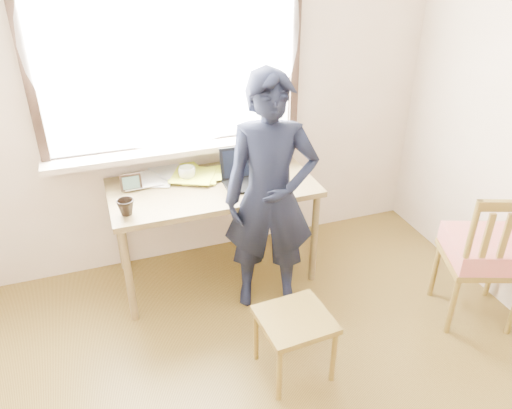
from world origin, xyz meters
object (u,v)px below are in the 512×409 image
object	(u,v)px
laptop	(247,175)
mug_white	(187,173)
mug_dark	(126,207)
side_chair	(484,252)
work_chair	(295,326)
desk	(213,195)
person	(270,197)

from	to	relation	value
laptop	mug_white	world-z (taller)	laptop
laptop	mug_white	xyz separation A→B (m)	(-0.38, 0.17, -0.01)
mug_dark	mug_white	bearing A→B (deg)	37.32
side_chair	laptop	bearing A→B (deg)	141.95
mug_dark	work_chair	size ratio (longest dim) A/B	0.26
desk	work_chair	size ratio (longest dim) A/B	3.37
mug_dark	work_chair	xyz separation A→B (m)	(0.78, -0.85, -0.46)
side_chair	desk	bearing A→B (deg)	145.87
mug_white	person	distance (m)	0.68
laptop	side_chair	size ratio (longest dim) A/B	0.35
mug_white	laptop	bearing A→B (deg)	-24.54
mug_dark	person	world-z (taller)	person
desk	side_chair	world-z (taller)	side_chair
desk	mug_white	xyz separation A→B (m)	(-0.14, 0.14, 0.12)
mug_dark	side_chair	bearing A→B (deg)	-21.02
person	mug_dark	bearing A→B (deg)	-174.39
work_chair	side_chair	distance (m)	1.32
desk	laptop	distance (m)	0.28
side_chair	mug_dark	bearing A→B (deg)	158.98
desk	side_chair	size ratio (longest dim) A/B	1.43
mug_dark	work_chair	world-z (taller)	mug_dark
mug_white	work_chair	distance (m)	1.32
laptop	side_chair	distance (m)	1.61
side_chair	person	bearing A→B (deg)	153.18
desk	work_chair	distance (m)	1.12
side_chair	person	xyz separation A→B (m)	(-1.21, 0.61, 0.29)
desk	mug_dark	distance (m)	0.65
laptop	mug_white	bearing A→B (deg)	155.46
laptop	work_chair	bearing A→B (deg)	-93.35
work_chair	person	bearing A→B (deg)	81.87
mug_dark	person	bearing A→B (deg)	-12.20
laptop	mug_white	size ratio (longest dim) A/B	2.90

